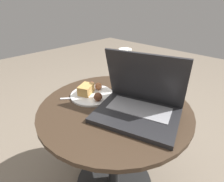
# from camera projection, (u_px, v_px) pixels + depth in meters

# --- Properties ---
(ground_plane) EXTENTS (6.00, 6.00, 0.00)m
(ground_plane) POSITION_uv_depth(u_px,v_px,m) (114.00, 182.00, 1.00)
(ground_plane) COLOR #726656
(table) EXTENTS (0.65, 0.65, 0.53)m
(table) POSITION_uv_depth(u_px,v_px,m) (115.00, 133.00, 0.83)
(table) COLOR black
(table) RESTS_ON ground_plane
(laptop) EXTENTS (0.37, 0.32, 0.24)m
(laptop) POSITION_uv_depth(u_px,v_px,m) (139.00, 103.00, 0.68)
(laptop) COLOR #232326
(laptop) RESTS_ON table
(beer_glass) EXTENTS (0.06, 0.06, 0.21)m
(beer_glass) POSITION_uv_depth(u_px,v_px,m) (124.00, 71.00, 0.83)
(beer_glass) COLOR gold
(beer_glass) RESTS_ON table
(snack_plate) EXTENTS (0.20, 0.20, 0.05)m
(snack_plate) POSITION_uv_depth(u_px,v_px,m) (91.00, 93.00, 0.83)
(snack_plate) COLOR white
(snack_plate) RESTS_ON table
(fork) EXTENTS (0.14, 0.16, 0.00)m
(fork) POSITION_uv_depth(u_px,v_px,m) (85.00, 98.00, 0.81)
(fork) COLOR silver
(fork) RESTS_ON table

